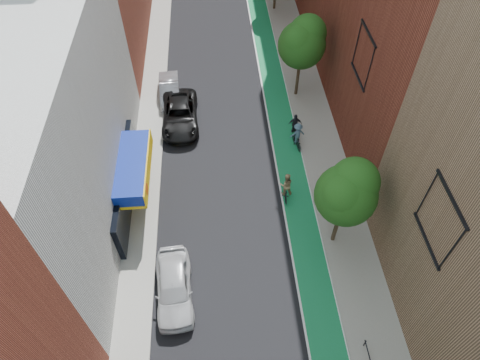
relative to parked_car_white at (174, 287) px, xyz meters
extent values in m
cube|color=#157937|center=(7.79, 18.80, -0.82)|extent=(2.00, 68.00, 0.01)
cube|color=gray|center=(-2.21, 18.80, -0.75)|extent=(2.00, 68.00, 0.15)
cube|color=gray|center=(10.29, 18.80, -0.75)|extent=(3.00, 68.00, 0.15)
cube|color=silver|center=(-7.21, 6.80, 5.18)|extent=(8.00, 20.00, 12.00)
cylinder|color=#332619|center=(9.39, 2.80, 0.83)|extent=(0.24, 0.24, 3.30)
sphere|color=#1C5216|center=(9.39, 2.80, 3.56)|extent=(3.36, 3.36, 3.36)
sphere|color=#1C5216|center=(9.79, 3.10, 4.28)|extent=(2.64, 2.64, 2.64)
sphere|color=#1C5216|center=(9.09, 2.50, 4.04)|extent=(2.40, 2.40, 2.40)
cylinder|color=#332619|center=(9.39, 16.80, 0.91)|extent=(0.24, 0.24, 3.47)
sphere|color=#1C5216|center=(9.39, 16.80, 3.77)|extent=(3.53, 3.53, 3.53)
sphere|color=#1C5216|center=(9.79, 17.10, 4.53)|extent=(2.77, 2.77, 2.77)
sphere|color=#1C5216|center=(9.09, 16.50, 4.28)|extent=(2.52, 2.52, 2.52)
imported|color=silver|center=(0.00, 0.00, 0.00)|extent=(2.27, 4.96, 1.65)
imported|color=black|center=(0.10, 14.11, -0.03)|extent=(2.77, 5.80, 1.60)
imported|color=#94959C|center=(-0.80, 17.23, -0.10)|extent=(1.86, 4.52, 1.46)
imported|color=black|center=(6.99, 6.27, -0.38)|extent=(0.46, 1.49, 0.89)
imported|color=#9C855B|center=(6.99, 6.37, 0.41)|extent=(0.88, 0.70, 1.78)
imported|color=black|center=(8.49, 11.97, -0.37)|extent=(0.69, 1.77, 0.92)
imported|color=#212129|center=(8.49, 12.07, 0.35)|extent=(0.98, 0.45, 1.64)
imported|color=black|center=(8.49, 10.93, -0.36)|extent=(0.78, 1.62, 0.94)
imported|color=#45667C|center=(8.49, 11.03, 0.37)|extent=(1.20, 0.85, 1.68)
camera|label=1|loc=(2.77, -10.79, 21.25)|focal=32.00mm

